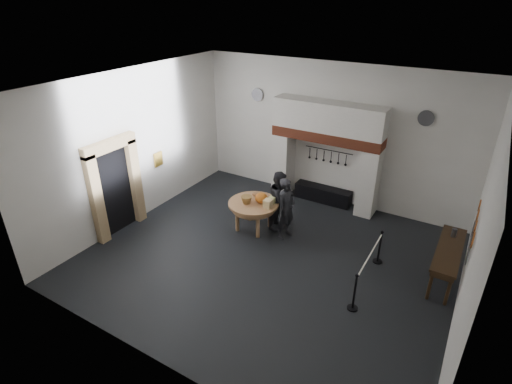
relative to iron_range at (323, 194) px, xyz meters
The scene contains 39 objects.
floor 3.73m from the iron_range, 90.00° to the right, with size 9.00×8.00×0.02m, color black.
ceiling 5.65m from the iron_range, 90.00° to the right, with size 9.00×8.00×0.02m, color silver.
wall_back 2.02m from the iron_range, 90.00° to the left, with size 9.00×0.02×4.50m, color silver.
wall_front 7.97m from the iron_range, 90.00° to the right, with size 9.00×0.02×4.50m, color silver.
wall_left 6.17m from the iron_range, 140.42° to the right, with size 0.02×8.00×4.50m, color silver.
wall_right 6.17m from the iron_range, 39.58° to the right, with size 0.02×8.00×4.50m, color silver.
chimney_pier_left 1.69m from the iron_range, behind, with size 0.55×0.70×2.15m, color silver.
chimney_pier_right 1.69m from the iron_range, ahead, with size 0.55×0.70×2.15m, color silver.
hearth_brick_band 2.06m from the iron_range, 90.00° to the right, with size 3.50×0.72×0.32m, color #9E442B.
chimney_hood 2.67m from the iron_range, 90.00° to the right, with size 3.50×0.70×0.90m, color silver.
iron_range is the anchor object (origin of this frame).
utensil_rail 1.51m from the iron_range, 90.00° to the left, with size 0.02×0.02×1.60m, color black.
door_recess 6.58m from the iron_range, 133.44° to the right, with size 0.04×1.10×2.50m, color black.
door_jamb_near 7.05m from the iron_range, 128.94° to the right, with size 0.22×0.30×2.60m, color tan.
door_jamb_far 6.04m from the iron_range, 137.45° to the right, with size 0.22×0.30×2.60m, color tan.
door_lintel 6.87m from the iron_range, 132.86° to the right, with size 0.22×1.70×0.30m, color tan.
wall_plaque 5.49m from the iron_range, 146.73° to the right, with size 0.05×0.34×0.44m, color gold.
work_table 2.96m from the iron_range, 112.14° to the right, with size 1.48×1.48×0.07m, color tan.
pumpkin 2.84m from the iron_range, 109.04° to the right, with size 0.36×0.36×0.31m, color orange.
cheese_block_big 2.90m from the iron_range, 102.22° to the right, with size 0.22×0.22×0.24m, color #FEDB98.
cheese_block_small 2.61m from the iron_range, 104.11° to the right, with size 0.18×0.18×0.20m, color #EDEA8D.
wicker_basket 3.18m from the iron_range, 113.66° to the right, with size 0.32×0.32×0.22m, color olive.
bread_loaf 2.71m from the iron_range, 117.05° to the right, with size 0.31×0.18×0.13m, color #A06939.
visitor_near 2.66m from the iron_range, 92.09° to the right, with size 0.66×0.43×1.81m, color #212227.
visitor_far 2.32m from the iron_range, 102.78° to the right, with size 0.86×0.67×1.77m, color black.
side_table 4.75m from the iron_range, 29.43° to the right, with size 0.55×2.20×0.06m, color #342213.
pewter_jug 4.51m from the iron_range, 22.68° to the right, with size 0.12×0.12×0.22m, color #46474B.
copper_pan_a 5.93m from the iron_range, 38.28° to the right, with size 0.34×0.34×0.03m, color #C6662D.
copper_pan_b 5.62m from the iron_range, 33.66° to the right, with size 0.32×0.32×0.03m, color #C6662D.
copper_pan_c 5.35m from the iron_range, 28.48° to the right, with size 0.30×0.30×0.03m, color #C6662D.
copper_pan_d 5.13m from the iron_range, 22.75° to the right, with size 0.28×0.28×0.03m, color #C6662D.
pewter_plate_left 5.69m from the iron_range, 36.66° to the right, with size 0.40×0.40×0.03m, color #4C4C51.
pewter_plate_mid 5.36m from the iron_range, 31.38° to the right, with size 0.40×0.40×0.03m, color #4C4C51.
pewter_plate_right 5.08m from the iron_range, 25.42° to the right, with size 0.40×0.40×0.03m, color #4C4C51.
pewter_plate_back_left 4.01m from the iron_range, behind, with size 0.44×0.44×0.03m, color #4C4C51.
pewter_plate_back_right 4.01m from the iron_range, ahead, with size 0.44×0.44×0.03m, color #4C4C51.
barrier_post_near 5.12m from the iron_range, 60.24° to the right, with size 0.05×0.05×0.90m, color black.
barrier_post_far 3.53m from the iron_range, 43.88° to the right, with size 0.05×0.05×0.90m, color black.
barrier_rope 4.32m from the iron_range, 53.58° to the right, with size 0.04×0.04×2.00m, color white.
Camera 1 is at (4.15, -7.64, 6.34)m, focal length 28.00 mm.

